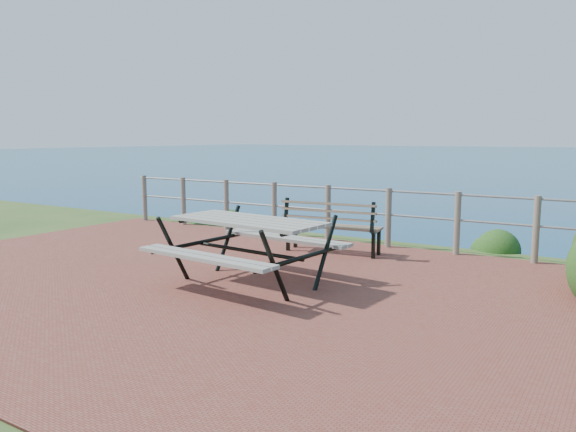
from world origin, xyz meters
name	(u,v)px	position (x,y,z in m)	size (l,w,h in m)	color
ground	(206,282)	(0.00, 0.00, 0.00)	(10.00, 7.00, 0.12)	brown
safety_railing	(328,210)	(0.00, 3.35, 0.57)	(9.40, 0.10, 1.00)	#6B5B4C
picnic_table	(248,244)	(0.58, 0.14, 0.53)	(2.03, 1.71, 0.83)	gray
park_bench	(333,218)	(0.58, 2.43, 0.58)	(1.59, 0.57, 0.88)	brown
shrub_lip_west	(217,223)	(-3.06, 3.96, 0.00)	(0.85, 0.85, 0.63)	#1E4D1C
shrub_lip_east	(486,250)	(2.61, 4.05, 0.00)	(0.75, 0.75, 0.49)	#133D12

